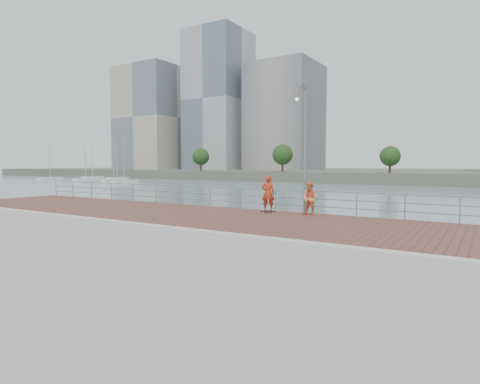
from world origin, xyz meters
The scene contains 11 objects.
water centered at (0.00, 0.00, -2.00)m, with size 400.00×400.00×0.00m, color slate.
seawall centered at (0.00, -5.00, -1.00)m, with size 40.00×24.00×2.00m, color gray.
brick_lane centered at (0.00, 3.60, 0.01)m, with size 40.00×6.80×0.02m, color brown.
curb centered at (0.00, 0.00, 0.03)m, with size 40.00×0.40×0.06m, color #B7B5AD.
far_shore centered at (0.00, 122.50, -0.75)m, with size 320.00×95.00×2.50m, color #4C5142.
guardrail centered at (0.00, 7.00, 0.69)m, with size 39.06×0.06×1.13m.
street_lamp centered at (0.77, 6.07, 4.16)m, with size 0.43×1.24×5.86m.
skateboard centered at (-0.88, 5.94, 0.09)m, with size 0.75×0.48×0.09m.
skateboarder centered at (-0.88, 5.94, 0.97)m, with size 0.63×0.42×1.73m, color #B63218.
bystander centered at (1.18, 6.18, 0.79)m, with size 0.75×0.59×1.55m, color #F17847.
marina centered at (-80.90, 58.76, -1.53)m, with size 34.25×22.11×10.26m.
Camera 1 is at (8.21, -11.04, 2.38)m, focal length 30.00 mm.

